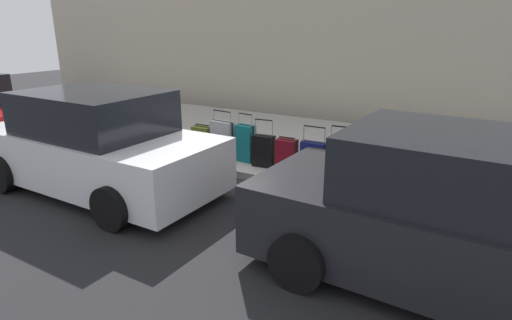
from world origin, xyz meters
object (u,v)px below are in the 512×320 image
Objects in this scene: suitcase_olive_2 at (361,166)px; fire_hydrant at (176,132)px; suitcase_teal_0 at (419,171)px; parked_car_charcoal_0 at (453,218)px; suitcase_silver_1 at (388,169)px; suitcase_red_3 at (338,161)px; suitcase_maroon_5 at (287,155)px; parked_car_white_1 at (98,145)px; suitcase_black_6 at (264,151)px; suitcase_silver_8 at (223,140)px; suitcase_olive_9 at (203,140)px; suitcase_navy_4 at (313,157)px; suitcase_teal_7 at (246,143)px; bollard_post at (152,128)px.

suitcase_olive_2 is 4.09m from fire_hydrant.
parked_car_charcoal_0 is (-0.69, 2.23, 0.27)m from suitcase_teal_0.
fire_hydrant is (4.99, 0.03, -0.00)m from suitcase_teal_0.
suitcase_silver_1 is at bearing 179.01° from fire_hydrant.
fire_hydrant is at bearing 0.31° from suitcase_red_3.
suitcase_teal_0 is at bearing -72.80° from parked_car_charcoal_0.
fire_hydrant reaches higher than suitcase_maroon_5.
parked_car_white_1 is at bearing 26.07° from suitcase_silver_1.
suitcase_silver_8 is at bearing -2.68° from suitcase_black_6.
suitcase_maroon_5 is 1.00× the size of suitcase_olive_9.
suitcase_navy_4 reaches higher than suitcase_olive_9.
suitcase_red_3 is 1.08× the size of suitcase_navy_4.
suitcase_teal_7 is at bearing -124.42° from parked_car_white_1.
suitcase_teal_0 is 0.24× the size of parked_car_charcoal_0.
parked_car_charcoal_0 is (-3.49, 2.14, 0.34)m from suitcase_black_6.
parked_car_white_1 is at bearing 28.81° from suitcase_olive_2.
parked_car_white_1 is at bearing 77.29° from suitcase_olive_9.
suitcase_teal_7 is 1.04m from suitcase_olive_9.
suitcase_silver_1 is at bearing 177.52° from suitcase_teal_7.
suitcase_olive_2 is 0.72× the size of suitcase_teal_7.
suitcase_silver_1 is 3.31m from suitcase_silver_8.
suitcase_maroon_5 is 0.65× the size of suitcase_silver_8.
bollard_post is (2.76, 0.09, 0.13)m from suitcase_black_6.
suitcase_black_6 reaches higher than suitcase_olive_2.
suitcase_silver_1 is at bearing 178.87° from suitcase_silver_8.
suitcase_black_6 is at bearing 177.32° from suitcase_silver_8.
suitcase_maroon_5 is at bearing -177.65° from bollard_post.
parked_car_white_1 is (1.54, 2.24, 0.29)m from suitcase_teal_7.
fire_hydrant is at bearing 1.48° from suitcase_olive_9.
suitcase_teal_0 is at bearing 179.74° from suitcase_teal_7.
suitcase_navy_4 is at bearing -5.62° from suitcase_red_3.
suitcase_black_6 reaches higher than fire_hydrant.
suitcase_silver_8 is (1.44, -0.00, 0.09)m from suitcase_maroon_5.
suitcase_teal_0 is at bearing -155.10° from parked_car_white_1.
suitcase_red_3 is at bearing -10.36° from suitcase_olive_2.
suitcase_silver_1 is 0.18× the size of parked_car_charcoal_0.
suitcase_silver_1 is 0.88m from suitcase_red_3.
suitcase_red_3 is 0.50m from suitcase_navy_4.
parked_car_charcoal_0 reaches higher than bollard_post.
suitcase_red_3 is 1.50× the size of suitcase_maroon_5.
suitcase_black_6 is at bearing 167.69° from suitcase_teal_7.
suitcase_silver_8 reaches higher than fire_hydrant.
suitcase_silver_8 is (2.86, -0.05, 0.06)m from suitcase_olive_2.
suitcase_teal_0 is 1.83m from suitcase_navy_4.
fire_hydrant is at bearing -84.96° from parked_car_white_1.
suitcase_silver_8 is at bearing -1.13° from suitcase_silver_1.
suitcase_teal_0 is 5.56m from bollard_post.
fire_hydrant is at bearing 0.33° from suitcase_teal_0.
suitcase_maroon_5 and suitcase_olive_9 have the same top height.
bollard_post is (3.72, 0.22, 0.14)m from suitcase_navy_4.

